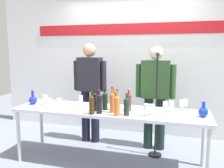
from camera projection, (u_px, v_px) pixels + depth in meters
ground_plane at (109, 163)px, 3.28m from camera, size 10.00×10.00×0.00m
back_wall at (130, 54)px, 4.39m from camera, size 5.36×0.11×3.00m
display_table at (109, 114)px, 3.18m from camera, size 2.61×0.67×0.77m
decanter_blue_left at (33, 100)px, 3.46m from camera, size 0.12×0.12×0.21m
decanter_blue_right at (203, 112)px, 2.81m from camera, size 0.12×0.12×0.19m
presenter_left at (90, 87)px, 3.95m from camera, size 0.58×0.22×1.68m
presenter_right at (155, 91)px, 3.65m from camera, size 0.62×0.22×1.63m
wine_bottle_0 at (95, 101)px, 3.07m from camera, size 0.07×0.07×0.31m
wine_bottle_1 at (129, 102)px, 3.09m from camera, size 0.07×0.07×0.30m
wine_bottle_2 at (127, 106)px, 2.87m from camera, size 0.07×0.07×0.28m
wine_bottle_3 at (113, 100)px, 3.12m from camera, size 0.07×0.07×0.32m
wine_bottle_4 at (112, 102)px, 2.99m from camera, size 0.07×0.07×0.34m
wine_bottle_5 at (105, 100)px, 3.14m from camera, size 0.07×0.07×0.29m
wine_bottle_6 at (117, 105)px, 2.85m from camera, size 0.07×0.07×0.33m
wine_bottle_7 at (92, 104)px, 2.92m from camera, size 0.06×0.06×0.31m
wine_bottle_8 at (99, 103)px, 2.95m from camera, size 0.07×0.07×0.31m
wine_glass_left_0 at (59, 101)px, 3.20m from camera, size 0.07×0.07×0.14m
wine_glass_left_1 at (81, 99)px, 3.30m from camera, size 0.06×0.06×0.16m
wine_glass_left_2 at (49, 101)px, 3.22m from camera, size 0.07×0.07×0.14m
wine_glass_left_3 at (45, 98)px, 3.43m from camera, size 0.07×0.07×0.14m
wine_glass_right_0 at (185, 102)px, 3.14m from camera, size 0.07×0.07×0.14m
wine_glass_right_1 at (152, 107)px, 2.90m from camera, size 0.07×0.07×0.13m
wine_glass_right_2 at (146, 107)px, 2.85m from camera, size 0.07×0.07×0.15m
wine_glass_right_3 at (165, 105)px, 2.94m from camera, size 0.06×0.06×0.16m
wine_glass_right_4 at (182, 104)px, 3.05m from camera, size 0.06×0.06×0.15m
wine_glass_right_5 at (171, 105)px, 3.02m from camera, size 0.07×0.07×0.14m
microphone_stand at (156, 122)px, 3.45m from camera, size 0.20×0.20×1.54m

